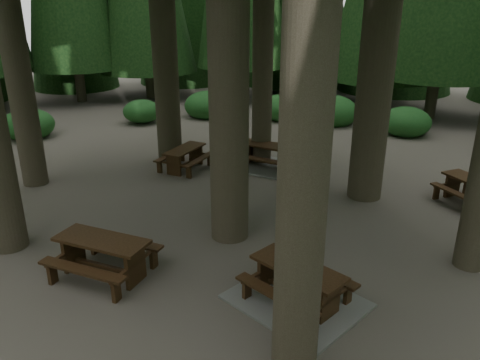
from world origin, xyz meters
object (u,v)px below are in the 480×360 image
Objects in this scene: picnic_table_a at (297,290)px; picnic_table_d at (473,188)px; picnic_table_c at (268,160)px; picnic_table_e at (103,251)px; picnic_table_b at (185,155)px.

picnic_table_d is (1.62, 6.39, 0.22)m from picnic_table_a.
picnic_table_d is (5.90, 0.59, 0.21)m from picnic_table_c.
picnic_table_e is (-3.48, -1.40, 0.28)m from picnic_table_a.
picnic_table_c reaches higher than picnic_table_b.
picnic_table_c reaches higher than picnic_table_d.
picnic_table_a is at bearing -132.38° from picnic_table_b.
picnic_table_a is 1.18× the size of picnic_table_d.
picnic_table_c is 7.25m from picnic_table_e.
picnic_table_a is at bearing -59.89° from picnic_table_c.
picnic_table_e is at bearing -161.99° from picnic_table_b.
picnic_table_c is (2.06, 1.68, -0.20)m from picnic_table_b.
picnic_table_b is at bearing -147.12° from picnic_table_c.
picnic_table_e is at bearing -89.98° from picnic_table_c.
picnic_table_e is (-5.10, -7.79, 0.06)m from picnic_table_d.
picnic_table_a is 1.00× the size of picnic_table_c.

